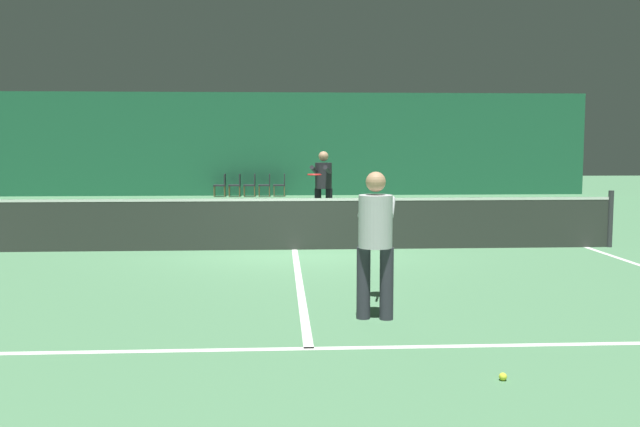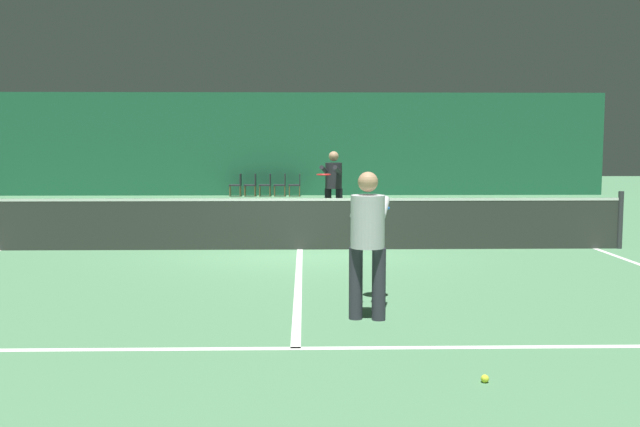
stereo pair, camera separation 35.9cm
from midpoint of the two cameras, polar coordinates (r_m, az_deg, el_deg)
The scene contains 16 objects.
ground_plane at distance 13.15m, azimuth -2.83°, elevation -2.91°, with size 60.00×60.00×0.00m, color #4C7F56.
backdrop_curtain at distance 27.10m, azimuth -3.08°, elevation 5.56°, with size 23.00×0.12×3.88m.
court_line_baseline_far at distance 24.98m, azimuth -3.04°, elevation 1.11°, with size 11.00×0.10×0.00m.
court_line_service_far at distance 19.50m, azimuth -2.98°, elevation -0.14°, with size 8.25×0.10×0.00m.
court_line_service_near at distance 6.88m, azimuth -2.41°, elevation -10.75°, with size 8.25×0.10×0.00m.
court_line_sideline_right at distance 14.29m, azimuth 19.83°, elevation -2.55°, with size 0.10×23.80×0.00m.
court_line_centre at distance 13.15m, azimuth -2.83°, elevation -2.90°, with size 0.10×12.80×0.00m.
tennis_net at distance 13.08m, azimuth -2.84°, elevation -0.69°, with size 12.00×0.10×1.07m.
player_near at distance 7.88m, azimuth 3.17°, elevation -1.59°, with size 0.61×1.38×1.64m.
player_far at distance 17.24m, azimuth -0.35°, elevation 2.55°, with size 0.72×1.44×1.77m.
courtside_chair_0 at distance 26.69m, azimuth -8.26°, elevation 2.39°, with size 0.44×0.44×0.84m.
courtside_chair_1 at distance 26.65m, azimuth -7.07°, elevation 2.40°, with size 0.44×0.44×0.84m.
courtside_chair_2 at distance 26.62m, azimuth -5.89°, elevation 2.41°, with size 0.44×0.44×0.84m.
courtside_chair_3 at distance 26.60m, azimuth -4.70°, elevation 2.42°, with size 0.44×0.44×0.84m.
courtside_chair_4 at distance 26.59m, azimuth -3.51°, elevation 2.42°, with size 0.44×0.44×0.84m.
tennis_ball at distance 6.14m, azimuth 12.77°, elevation -12.62°, with size 0.07×0.07×0.07m.
Camera 1 is at (-0.27, -13.00, 1.93)m, focal length 40.00 mm.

